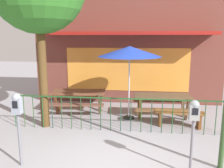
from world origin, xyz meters
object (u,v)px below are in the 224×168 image
at_px(patio_bench, 179,115).
at_px(parking_meter_near, 17,111).
at_px(parking_meter_far, 194,118).
at_px(patio_umbrella, 130,52).
at_px(picnic_table_right, 162,100).
at_px(picnic_table_left, 79,96).

height_order(patio_bench, parking_meter_near, parking_meter_near).
bearing_deg(parking_meter_far, patio_umbrella, 113.20).
bearing_deg(picnic_table_right, picnic_table_left, 174.74).
xyz_separation_m(picnic_table_right, parking_meter_far, (0.26, -3.26, 0.54)).
bearing_deg(patio_bench, parking_meter_near, -144.20).
height_order(picnic_table_left, patio_bench, picnic_table_left).
height_order(picnic_table_right, parking_meter_far, parking_meter_far).
relative_size(picnic_table_left, parking_meter_far, 1.29).
bearing_deg(patio_umbrella, parking_meter_near, -123.20).
bearing_deg(parking_meter_near, parking_meter_far, 0.94).
bearing_deg(picnic_table_left, patio_bench, -16.83).
xyz_separation_m(picnic_table_right, patio_umbrella, (-1.07, -0.15, 1.55)).
height_order(picnic_table_left, picnic_table_right, same).
bearing_deg(picnic_table_right, parking_meter_near, -133.51).
distance_m(picnic_table_left, patio_umbrella, 2.38).
height_order(picnic_table_right, parking_meter_near, parking_meter_near).
distance_m(picnic_table_left, patio_bench, 3.43).
height_order(parking_meter_near, parking_meter_far, parking_meter_near).
bearing_deg(parking_meter_near, patio_umbrella, 56.80).
bearing_deg(picnic_table_left, patio_umbrella, -13.06).
xyz_separation_m(patio_umbrella, parking_meter_near, (-2.07, -3.17, -0.98)).
relative_size(picnic_table_left, parking_meter_near, 1.25).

